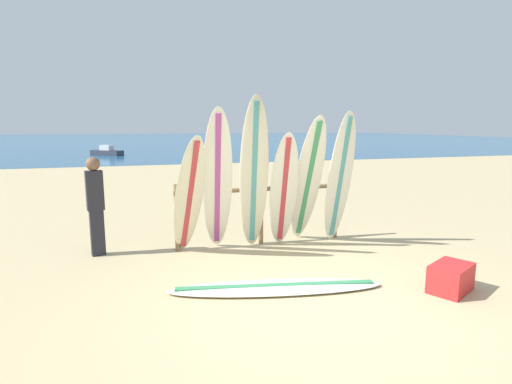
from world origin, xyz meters
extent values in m
plane|color=tan|center=(0.00, 0.00, 0.00)|extent=(120.00, 120.00, 0.00)
cube|color=#1E5984|center=(0.00, 58.00, 0.00)|extent=(120.00, 80.00, 0.01)
cylinder|color=olive|center=(-1.41, 2.56, 0.58)|extent=(0.09, 0.09, 1.15)
cylinder|color=olive|center=(0.07, 2.56, 0.58)|extent=(0.09, 0.09, 1.15)
cylinder|color=olive|center=(1.56, 2.56, 0.58)|extent=(0.09, 0.09, 1.15)
cylinder|color=olive|center=(0.07, 2.56, 1.00)|extent=(3.07, 0.08, 0.08)
ellipsoid|color=beige|center=(-1.25, 2.17, 1.00)|extent=(0.65, 1.03, 2.00)
cube|color=#B73338|center=(-1.25, 2.17, 1.00)|extent=(0.27, 0.89, 1.85)
ellipsoid|color=silver|center=(-0.78, 2.19, 1.21)|extent=(0.61, 1.10, 2.41)
cube|color=#A53F8C|center=(-0.78, 2.19, 1.21)|extent=(0.21, 0.98, 2.22)
ellipsoid|color=beige|center=(-0.15, 2.24, 1.31)|extent=(0.58, 0.74, 2.61)
cube|color=teal|center=(-0.15, 2.24, 1.31)|extent=(0.18, 0.64, 2.41)
ellipsoid|color=silver|center=(0.37, 2.21, 1.01)|extent=(0.57, 0.79, 2.03)
cube|color=#B73338|center=(0.37, 2.21, 1.01)|extent=(0.18, 0.69, 1.87)
ellipsoid|color=silver|center=(0.84, 2.27, 1.15)|extent=(0.56, 1.13, 2.30)
cube|color=#388C59|center=(0.84, 2.27, 1.15)|extent=(0.15, 1.03, 2.12)
ellipsoid|color=silver|center=(1.41, 2.16, 1.19)|extent=(0.47, 0.65, 2.38)
cube|color=teal|center=(1.41, 2.16, 1.19)|extent=(0.09, 0.60, 2.19)
ellipsoid|color=white|center=(-0.37, 0.50, 0.04)|extent=(2.87, 1.08, 0.07)
cube|color=#388C59|center=(-0.37, 0.50, 0.04)|extent=(2.57, 0.59, 0.08)
cube|color=#26262D|center=(-2.70, 2.70, 0.38)|extent=(0.24, 0.19, 0.76)
cube|color=#26262D|center=(-2.70, 2.70, 1.08)|extent=(0.29, 0.22, 0.64)
sphere|color=brown|center=(-2.70, 2.70, 1.51)|extent=(0.22, 0.22, 0.22)
cube|color=#333842|center=(-3.96, 26.27, 0.18)|extent=(2.34, 2.14, 0.35)
cube|color=silver|center=(-3.96, 26.27, 0.54)|extent=(1.01, 0.96, 0.36)
cube|color=red|center=(1.78, -0.18, 0.18)|extent=(0.72, 0.63, 0.36)
camera|label=1|loc=(-2.04, -4.20, 2.13)|focal=28.34mm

